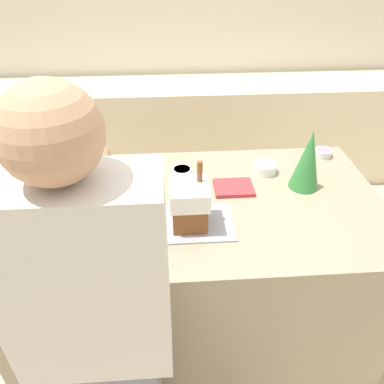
{
  "coord_description": "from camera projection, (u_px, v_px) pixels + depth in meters",
  "views": [
    {
      "loc": [
        -0.12,
        -1.45,
        2.0
      ],
      "look_at": [
        -0.02,
        0.0,
        0.98
      ],
      "focal_mm": 35.0,
      "sensor_mm": 36.0,
      "label": 1
    }
  ],
  "objects": [
    {
      "name": "back_cabinet_block",
      "position": [
        182.0,
        132.0,
        3.47
      ],
      "size": [
        6.0,
        0.6,
        0.92
      ],
      "color": "beige",
      "rests_on": "ground_plane"
    },
    {
      "name": "wall_back",
      "position": [
        178.0,
        28.0,
        3.26
      ],
      "size": [
        8.0,
        0.05,
        2.6
      ],
      "color": "beige",
      "rests_on": "ground_plane"
    },
    {
      "name": "gingerbread_house",
      "position": [
        189.0,
        203.0,
        1.6
      ],
      "size": [
        0.17,
        0.18,
        0.3
      ],
      "color": "brown",
      "rests_on": "baking_tray"
    },
    {
      "name": "baking_tray",
      "position": [
        189.0,
        224.0,
        1.67
      ],
      "size": [
        0.4,
        0.26,
        0.01
      ],
      "color": "#9E9EA8",
      "rests_on": "kitchen_island"
    },
    {
      "name": "candy_bowl_near_tray_right",
      "position": [
        71.0,
        162.0,
        2.07
      ],
      "size": [
        0.13,
        0.13,
        0.04
      ],
      "color": "white",
      "rests_on": "kitchen_island"
    },
    {
      "name": "cookbook",
      "position": [
        234.0,
        188.0,
        1.89
      ],
      "size": [
        0.2,
        0.15,
        0.02
      ],
      "color": "#B23338",
      "rests_on": "kitchen_island"
    },
    {
      "name": "kitchen_island",
      "position": [
        196.0,
        269.0,
        2.07
      ],
      "size": [
        1.82,
        1.0,
        0.92
      ],
      "color": "gray",
      "rests_on": "ground_plane"
    },
    {
      "name": "candy_bowl_behind_tray",
      "position": [
        323.0,
        153.0,
        2.16
      ],
      "size": [
        0.09,
        0.09,
        0.04
      ],
      "color": "silver",
      "rests_on": "kitchen_island"
    },
    {
      "name": "decorative_tree",
      "position": [
        308.0,
        160.0,
        1.83
      ],
      "size": [
        0.15,
        0.15,
        0.31
      ],
      "color": "#33843D",
      "rests_on": "kitchen_island"
    },
    {
      "name": "ground_plane",
      "position": [
        196.0,
        320.0,
        2.34
      ],
      "size": [
        12.0,
        12.0,
        0.0
      ],
      "primitive_type": "plane",
      "color": "#C6B28E"
    },
    {
      "name": "candy_bowl_far_left",
      "position": [
        182.0,
        173.0,
        1.97
      ],
      "size": [
        0.11,
        0.11,
        0.05
      ],
      "color": "white",
      "rests_on": "kitchen_island"
    },
    {
      "name": "candy_bowl_near_tray_left",
      "position": [
        265.0,
        168.0,
        2.01
      ],
      "size": [
        0.12,
        0.12,
        0.05
      ],
      "color": "white",
      "rests_on": "kitchen_island"
    },
    {
      "name": "person",
      "position": [
        100.0,
        340.0,
        1.21
      ],
      "size": [
        0.46,
        0.58,
        1.77
      ],
      "color": "slate",
      "rests_on": "ground_plane"
    }
  ]
}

